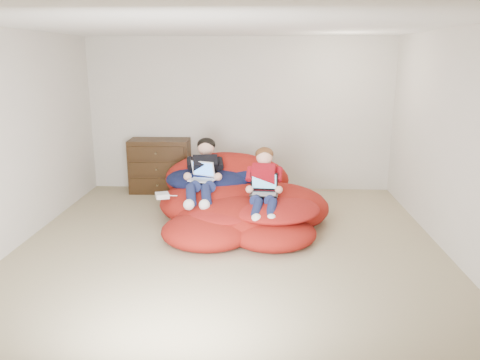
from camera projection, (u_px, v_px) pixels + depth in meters
The scene contains 9 objects.
room_shell at pixel (229, 227), 5.56m from camera, with size 5.10×5.10×2.77m.
dresser at pixel (160, 166), 7.72m from camera, with size 0.98×0.56×0.87m.
beanbag_pile at pixel (238, 202), 6.36m from camera, with size 2.37×2.40×0.89m.
cream_pillow at pixel (211, 163), 7.08m from camera, with size 0.42×0.27×0.27m, color beige.
older_boy at pixel (204, 170), 6.40m from camera, with size 0.41×1.28×0.72m.
younger_boy at pixel (264, 182), 5.91m from camera, with size 0.36×0.99×0.75m.
laptop_white at pixel (202, 175), 6.29m from camera, with size 0.38×0.39×0.24m.
laptop_black at pixel (264, 188), 5.90m from camera, with size 0.37×0.33×0.25m.
power_adapter at pixel (162, 195), 6.12m from camera, with size 0.17×0.17×0.06m, color white.
Camera 1 is at (0.38, -5.22, 2.18)m, focal length 35.00 mm.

